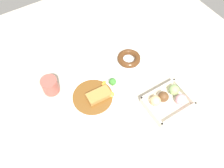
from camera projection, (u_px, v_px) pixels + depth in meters
ground_plane at (115, 91)px, 1.04m from camera, size 1.60×1.60×0.00m
curry_plate at (100, 96)px, 1.01m from camera, size 0.27×0.27×0.07m
donut_box at (168, 100)px, 0.99m from camera, size 0.19×0.15×0.06m
chocolate_ring_donut at (129, 59)px, 1.13m from camera, size 0.14×0.14×0.03m
coffee_mug at (50, 85)px, 1.01m from camera, size 0.07×0.07×0.08m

